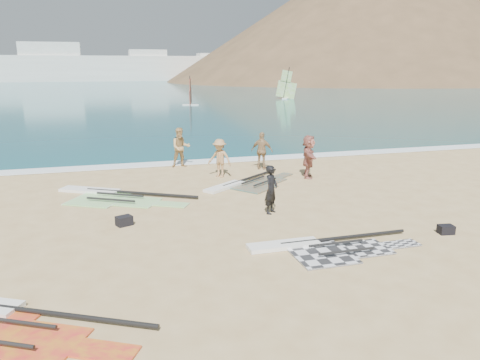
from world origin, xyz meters
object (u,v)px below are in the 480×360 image
object	(u,v)px
rig_green	(110,196)
gear_bag_far	(446,229)
rig_grey	(321,247)
gear_bag_near	(124,221)
beachgoer_right	(309,156)
beachgoer_mid	(220,158)
person_wetsuit	(271,190)
rig_orange	(246,184)
beachgoer_back	(262,151)
beachgoer_left	(181,147)

from	to	relation	value
rig_green	gear_bag_far	distance (m)	12.25
gear_bag_far	rig_grey	bearing A→B (deg)	-179.12
gear_bag_near	beachgoer_right	bearing A→B (deg)	27.82
gear_bag_near	beachgoer_mid	xyz separation A→B (m)	(4.62, 5.76, 0.74)
beachgoer_mid	beachgoer_right	distance (m)	4.11
rig_grey	beachgoer_right	xyz separation A→B (m)	(3.24, 8.15, 0.95)
person_wetsuit	rig_orange	bearing A→B (deg)	38.50
beachgoer_back	rig_grey	bearing A→B (deg)	115.74
beachgoer_mid	beachgoer_back	bearing A→B (deg)	62.94
rig_grey	gear_bag_near	xyz separation A→B (m)	(-5.28, 3.65, 0.11)
beachgoer_mid	beachgoer_left	bearing A→B (deg)	156.68
rig_grey	rig_green	bearing A→B (deg)	127.79
rig_green	beachgoer_left	bearing A→B (deg)	83.52
gear_bag_far	beachgoer_right	bearing A→B (deg)	97.13
beachgoer_mid	beachgoer_back	xyz separation A→B (m)	(2.42, 1.02, 0.04)
beachgoer_mid	beachgoer_right	bearing A→B (deg)	22.29
gear_bag_far	beachgoer_back	xyz separation A→B (m)	(-2.50, 10.36, 0.80)
rig_orange	beachgoer_left	distance (m)	5.12
rig_green	rig_orange	bearing A→B (deg)	33.34
rig_green	gear_bag_far	size ratio (longest dim) A/B	11.67
beachgoer_right	beachgoer_mid	bearing A→B (deg)	93.12
beachgoer_right	rig_green	bearing A→B (deg)	116.62
rig_green	beachgoer_back	xyz separation A→B (m)	(7.42, 3.16, 0.89)
gear_bag_near	beachgoer_mid	world-z (taller)	beachgoer_mid
person_wetsuit	beachgoer_mid	bearing A→B (deg)	47.22
rig_green	rig_orange	distance (m)	5.75
gear_bag_near	beachgoer_back	bearing A→B (deg)	43.91
rig_green	gear_bag_near	bearing A→B (deg)	-53.86
gear_bag_near	rig_green	bearing A→B (deg)	96.02
rig_green	beachgoer_right	xyz separation A→B (m)	(8.91, 0.89, 0.94)
rig_green	beachgoer_mid	distance (m)	5.50
beachgoer_left	beachgoer_right	xyz separation A→B (m)	(5.28, -3.99, -0.01)
beachgoer_left	gear_bag_near	bearing A→B (deg)	-111.85
gear_bag_far	beachgoer_back	size ratio (longest dim) A/B	0.24
beachgoer_right	beachgoer_back	bearing A→B (deg)	54.09
person_wetsuit	beachgoer_mid	xyz separation A→B (m)	(-0.42, 5.85, 0.03)
gear_bag_far	beachgoer_mid	xyz separation A→B (m)	(-4.92, 9.34, 0.76)
rig_grey	beachgoer_left	world-z (taller)	beachgoer_left
beachgoer_back	beachgoer_right	bearing A→B (deg)	158.48
person_wetsuit	beachgoer_right	world-z (taller)	beachgoer_right
rig_grey	beachgoer_mid	size ratio (longest dim) A/B	2.81
gear_bag_far	beachgoer_back	world-z (taller)	beachgoer_back
rig_green	person_wetsuit	size ratio (longest dim) A/B	3.11
gear_bag_near	person_wetsuit	distance (m)	5.09
gear_bag_near	beachgoer_left	world-z (taller)	beachgoer_left
beachgoer_left	beachgoer_mid	size ratio (longest dim) A/B	1.13
beachgoer_mid	rig_green	bearing A→B (deg)	-116.69
rig_orange	person_wetsuit	world-z (taller)	person_wetsuit
rig_green	beachgoer_mid	size ratio (longest dim) A/B	2.99
gear_bag_far	person_wetsuit	size ratio (longest dim) A/B	0.27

